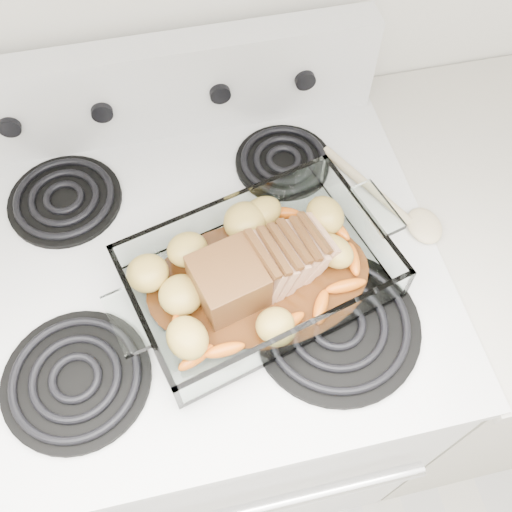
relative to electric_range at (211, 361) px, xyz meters
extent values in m
cube|color=silver|center=(0.00, 0.00, -0.02)|extent=(0.76, 0.65, 0.92)
cube|color=black|center=(0.00, -0.32, -0.03)|extent=(0.65, 0.02, 0.55)
cube|color=silver|center=(0.00, 0.00, 0.44)|extent=(0.78, 0.67, 0.02)
cube|color=silver|center=(0.00, 0.29, 0.54)|extent=(0.76, 0.06, 0.18)
cylinder|color=black|center=(-0.19, -0.16, 0.46)|extent=(0.21, 0.21, 0.01)
cylinder|color=black|center=(0.19, -0.16, 0.46)|extent=(0.25, 0.25, 0.01)
cylinder|color=black|center=(-0.19, 0.16, 0.46)|extent=(0.19, 0.19, 0.01)
cylinder|color=black|center=(0.19, 0.16, 0.46)|extent=(0.17, 0.17, 0.01)
cylinder|color=black|center=(-0.25, 0.26, 0.54)|extent=(0.04, 0.02, 0.04)
cylinder|color=black|center=(-0.10, 0.26, 0.54)|extent=(0.04, 0.02, 0.04)
cylinder|color=black|center=(0.10, 0.26, 0.54)|extent=(0.04, 0.02, 0.04)
cylinder|color=black|center=(0.25, 0.26, 0.54)|extent=(0.04, 0.02, 0.04)
cube|color=beige|center=(0.66, 0.00, -0.03)|extent=(0.55, 0.65, 0.90)
cube|color=white|center=(0.09, -0.07, 0.47)|extent=(0.37, 0.25, 0.01)
cube|color=white|center=(0.09, -0.19, 0.50)|extent=(0.37, 0.01, 0.06)
cube|color=white|center=(0.09, 0.05, 0.50)|extent=(0.37, 0.01, 0.06)
cube|color=white|center=(-0.09, -0.07, 0.50)|extent=(0.01, 0.25, 0.06)
cube|color=white|center=(0.28, -0.07, 0.50)|extent=(0.01, 0.25, 0.06)
cylinder|color=#43210C|center=(0.09, -0.07, 0.47)|extent=(0.22, 0.22, 0.00)
cube|color=brown|center=(0.04, -0.07, 0.51)|extent=(0.09, 0.09, 0.08)
cube|color=tan|center=(0.10, -0.07, 0.51)|extent=(0.03, 0.09, 0.07)
cube|color=tan|center=(0.12, -0.07, 0.51)|extent=(0.04, 0.09, 0.07)
cube|color=tan|center=(0.13, -0.07, 0.50)|extent=(0.04, 0.09, 0.07)
cube|color=tan|center=(0.15, -0.07, 0.50)|extent=(0.04, 0.09, 0.06)
cube|color=tan|center=(0.17, -0.07, 0.50)|extent=(0.04, 0.08, 0.06)
cube|color=tan|center=(0.19, -0.07, 0.50)|extent=(0.05, 0.08, 0.05)
ellipsoid|color=orange|center=(-0.06, -0.15, 0.48)|extent=(0.06, 0.02, 0.02)
ellipsoid|color=orange|center=(0.21, -0.15, 0.48)|extent=(0.06, 0.02, 0.02)
ellipsoid|color=orange|center=(0.25, -0.05, 0.48)|extent=(0.06, 0.02, 0.02)
ellipsoid|color=orange|center=(-0.07, -0.03, 0.48)|extent=(0.06, 0.02, 0.02)
ellipsoid|color=gold|center=(-0.07, 0.01, 0.49)|extent=(0.06, 0.06, 0.05)
ellipsoid|color=gold|center=(0.11, 0.02, 0.49)|extent=(0.06, 0.06, 0.05)
ellipsoid|color=gold|center=(0.22, -0.09, 0.49)|extent=(0.06, 0.06, 0.05)
cylinder|color=beige|center=(0.31, 0.08, 0.46)|extent=(0.11, 0.19, 0.02)
ellipsoid|color=beige|center=(0.38, -0.03, 0.46)|extent=(0.06, 0.07, 0.02)
camera|label=1|loc=(0.00, -0.47, 1.23)|focal=40.00mm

